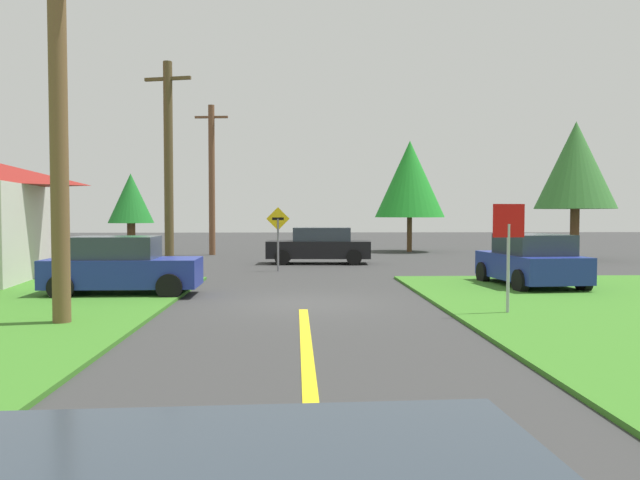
# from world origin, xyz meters

# --- Properties ---
(ground_plane) EXTENTS (120.00, 120.00, 0.00)m
(ground_plane) POSITION_xyz_m (0.00, 0.00, 0.00)
(ground_plane) COLOR #353535
(lane_stripe_center) EXTENTS (0.20, 14.00, 0.01)m
(lane_stripe_center) POSITION_xyz_m (0.00, -8.00, 0.01)
(lane_stripe_center) COLOR yellow
(lane_stripe_center) RESTS_ON ground
(stop_sign) EXTENTS (0.72, 0.14, 2.44)m
(stop_sign) POSITION_xyz_m (4.45, -2.04, 1.71)
(stop_sign) COLOR #9EA0A8
(stop_sign) RESTS_ON ground
(parked_car_near_building) EXTENTS (4.08, 1.98, 1.62)m
(parked_car_near_building) POSITION_xyz_m (-4.90, 1.69, 0.80)
(parked_car_near_building) COLOR navy
(parked_car_near_building) RESTS_ON ground
(car_approaching_junction) EXTENTS (4.68, 2.18, 1.62)m
(car_approaching_junction) POSITION_xyz_m (0.89, 12.61, 0.81)
(car_approaching_junction) COLOR black
(car_approaching_junction) RESTS_ON ground
(car_on_crossroad) EXTENTS (2.43, 4.07, 1.62)m
(car_on_crossroad) POSITION_xyz_m (6.91, 3.12, 0.80)
(car_on_crossroad) COLOR navy
(car_on_crossroad) RESTS_ON ground
(utility_pole_near) EXTENTS (1.80, 0.35, 7.92)m
(utility_pole_near) POSITION_xyz_m (-4.82, -2.94, 4.05)
(utility_pole_near) COLOR brown
(utility_pole_near) RESTS_ON ground
(utility_pole_mid) EXTENTS (1.77, 0.56, 7.80)m
(utility_pole_mid) POSITION_xyz_m (-4.86, 7.96, 4.00)
(utility_pole_mid) COLOR brown
(utility_pole_mid) RESTS_ON ground
(utility_pole_far) EXTENTS (1.80, 0.34, 8.09)m
(utility_pole_far) POSITION_xyz_m (-4.71, 18.86, 4.14)
(utility_pole_far) COLOR brown
(utility_pole_far) RESTS_ON ground
(direction_sign) EXTENTS (0.91, 0.08, 2.49)m
(direction_sign) POSITION_xyz_m (-0.86, 8.95, 1.55)
(direction_sign) COLOR slate
(direction_sign) RESTS_ON ground
(oak_tree_left) EXTENTS (4.09, 4.09, 6.52)m
(oak_tree_left) POSITION_xyz_m (6.54, 21.37, 4.27)
(oak_tree_left) COLOR brown
(oak_tree_left) RESTS_ON ground
(pine_tree_center) EXTENTS (2.64, 2.64, 4.60)m
(pine_tree_center) POSITION_xyz_m (-9.83, 21.83, 3.10)
(pine_tree_center) COLOR brown
(pine_tree_center) RESTS_ON ground
(oak_tree_right) EXTENTS (3.84, 3.84, 6.70)m
(oak_tree_right) POSITION_xyz_m (13.39, 14.58, 4.56)
(oak_tree_right) COLOR brown
(oak_tree_right) RESTS_ON ground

